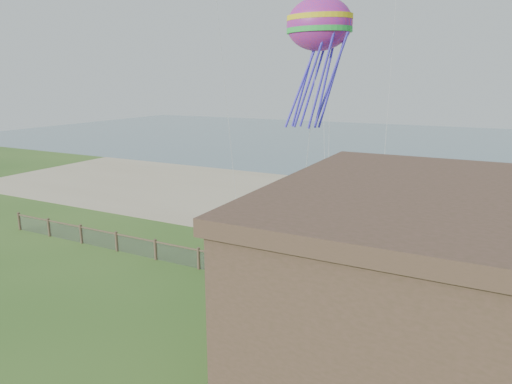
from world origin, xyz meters
The scene contains 6 objects.
ground centered at (0.00, 0.00, 0.00)m, with size 160.00×160.00×0.00m, color #325A1E.
sand_beach centered at (0.00, 22.00, 0.00)m, with size 72.00×20.00×0.02m, color tan.
ocean centered at (0.00, 66.00, 0.00)m, with size 160.00×68.00×0.02m, color slate.
chainlink_fence centered at (0.00, 6.00, 0.55)m, with size 36.20×0.20×1.25m, color brown, non-canonical shape.
picnic_table centered at (3.45, 5.00, 0.36)m, with size 1.70×1.29×0.72m, color brown, non-canonical shape.
octopus_kite centered at (1.99, 10.40, 11.13)m, with size 3.55×2.50×7.30m, color #FF2841, non-canonical shape.
Camera 1 is at (10.55, -13.46, 10.12)m, focal length 32.00 mm.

